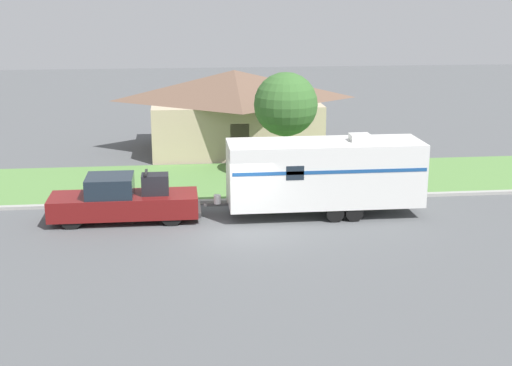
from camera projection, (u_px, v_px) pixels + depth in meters
The scene contains 8 objects.
ground_plane at pixel (242, 230), 27.32m from camera, with size 120.00×120.00×0.00m, color #515456.
curb_strip at pixel (234, 201), 30.90m from camera, with size 80.00×0.30×0.14m.
lawn_strip at pixel (228, 180), 34.41m from camera, with size 80.00×7.00×0.03m.
house_across_street at pixel (234, 109), 40.72m from camera, with size 9.99×7.45×4.56m.
pickup_truck at pixel (123, 200), 28.22m from camera, with size 5.93×1.93×2.00m.
travel_trailer at pixel (325, 173), 28.84m from camera, with size 8.83×2.44×3.32m.
mailbox at pixel (337, 171), 31.93m from camera, with size 0.48×0.20×1.35m.
tree_in_yard at pixel (286, 105), 33.95m from camera, with size 3.06×3.06×5.18m.
Camera 1 is at (-2.31, -25.80, 8.87)m, focal length 50.00 mm.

